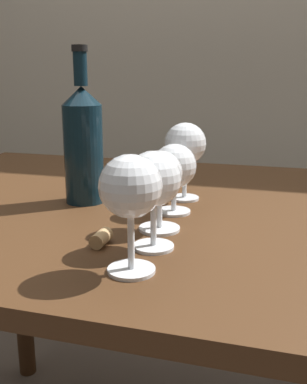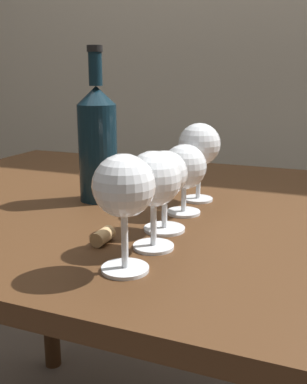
{
  "view_description": "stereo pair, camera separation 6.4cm",
  "coord_description": "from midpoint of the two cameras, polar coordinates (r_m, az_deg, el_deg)",
  "views": [
    {
      "loc": [
        0.21,
        -0.82,
        1.01
      ],
      "look_at": [
        0.04,
        -0.23,
        0.85
      ],
      "focal_mm": 42.21,
      "sensor_mm": 36.0,
      "label": 1
    },
    {
      "loc": [
        0.27,
        -0.8,
        1.01
      ],
      "look_at": [
        0.04,
        -0.23,
        0.85
      ],
      "focal_mm": 42.21,
      "sensor_mm": 36.0,
      "label": 2
    }
  ],
  "objects": [
    {
      "name": "cork",
      "position": [
        0.68,
        -3.75,
        -5.65
      ],
      "size": [
        0.02,
        0.04,
        0.02
      ],
      "primitive_type": "cylinder",
      "rotation": [
        1.57,
        0.0,
        0.0
      ],
      "color": "tan",
      "rests_on": "dining_table"
    },
    {
      "name": "wine_bottle",
      "position": [
        0.89,
        -5.04,
        6.34
      ],
      "size": [
        0.08,
        0.08,
        0.3
      ],
      "color": "#0F232D",
      "rests_on": "dining_table"
    },
    {
      "name": "wine_glass_white",
      "position": [
        0.63,
        2.88,
        1.48
      ],
      "size": [
        0.08,
        0.08,
        0.14
      ],
      "color": "white",
      "rests_on": "dining_table"
    },
    {
      "name": "wine_glass_amber",
      "position": [
        0.89,
        7.86,
        5.81
      ],
      "size": [
        0.08,
        0.08,
        0.16
      ],
      "color": "white",
      "rests_on": "dining_table"
    },
    {
      "name": "wine_glass_merlot",
      "position": [
        0.71,
        3.99,
        2.01
      ],
      "size": [
        0.07,
        0.07,
        0.13
      ],
      "color": "white",
      "rests_on": "dining_table"
    },
    {
      "name": "dining_table",
      "position": [
        0.91,
        5.31,
        -7.49
      ],
      "size": [
        1.32,
        0.88,
        0.77
      ],
      "color": "#472B16",
      "rests_on": "ground_plane"
    },
    {
      "name": "wine_glass_cabernet",
      "position": [
        0.81,
        6.18,
        2.98
      ],
      "size": [
        0.08,
        0.08,
        0.13
      ],
      "color": "white",
      "rests_on": "dining_table"
    },
    {
      "name": "wine_glass_rose",
      "position": [
        0.56,
        -0.51,
        0.46
      ],
      "size": [
        0.08,
        0.08,
        0.15
      ],
      "color": "white",
      "rests_on": "dining_table"
    }
  ]
}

